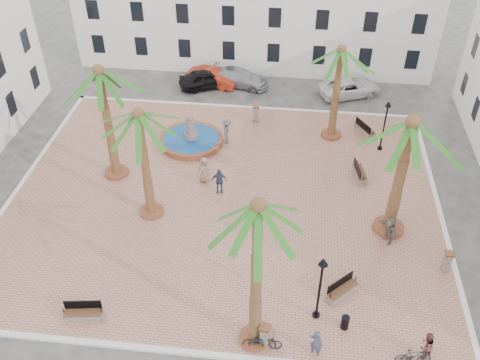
{
  "coord_description": "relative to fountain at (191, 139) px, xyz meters",
  "views": [
    {
      "loc": [
        3.9,
        -24.86,
        21.39
      ],
      "look_at": [
        1.0,
        0.0,
        1.6
      ],
      "focal_mm": 40.0,
      "sensor_mm": 36.0,
      "label": 1
    }
  ],
  "objects": [
    {
      "name": "ground",
      "position": [
        3.09,
        -5.6,
        -0.46
      ],
      "size": [
        120.0,
        120.0,
        0.0
      ],
      "primitive_type": "plane",
      "color": "#56544F",
      "rests_on": "ground"
    },
    {
      "name": "plaza",
      "position": [
        3.09,
        -5.6,
        -0.39
      ],
      "size": [
        26.0,
        22.0,
        0.15
      ],
      "primitive_type": "cube",
      "color": "tan",
      "rests_on": "ground"
    },
    {
      "name": "kerb_n",
      "position": [
        3.09,
        5.4,
        -0.38
      ],
      "size": [
        26.3,
        0.3,
        0.16
      ],
      "primitive_type": "cube",
      "color": "silver",
      "rests_on": "ground"
    },
    {
      "name": "kerb_s",
      "position": [
        3.09,
        -16.6,
        -0.38
      ],
      "size": [
        26.3,
        0.3,
        0.16
      ],
      "primitive_type": "cube",
      "color": "silver",
      "rests_on": "ground"
    },
    {
      "name": "kerb_e",
      "position": [
        16.09,
        -5.6,
        -0.38
      ],
      "size": [
        0.3,
        22.3,
        0.16
      ],
      "primitive_type": "cube",
      "color": "silver",
      "rests_on": "ground"
    },
    {
      "name": "kerb_w",
      "position": [
        -9.91,
        -5.6,
        -0.38
      ],
      "size": [
        0.3,
        22.3,
        0.16
      ],
      "primitive_type": "cube",
      "color": "silver",
      "rests_on": "ground"
    },
    {
      "name": "building_north",
      "position": [
        3.09,
        14.4,
        4.3
      ],
      "size": [
        30.4,
        7.4,
        9.5
      ],
      "color": "white",
      "rests_on": "ground"
    },
    {
      "name": "fountain",
      "position": [
        0.0,
        0.0,
        0.0
      ],
      "size": [
        4.44,
        4.44,
        2.3
      ],
      "color": "brown",
      "rests_on": "plaza"
    },
    {
      "name": "palm_nw",
      "position": [
        -4.16,
        -4.04,
        6.24
      ],
      "size": [
        5.02,
        5.02,
        7.73
      ],
      "color": "brown",
      "rests_on": "plaza"
    },
    {
      "name": "palm_sw",
      "position": [
        -0.98,
        -7.49,
        5.77
      ],
      "size": [
        4.65,
        4.65,
        7.18
      ],
      "color": "brown",
      "rests_on": "plaza"
    },
    {
      "name": "palm_s",
      "position": [
        5.94,
        -15.59,
        7.12
      ],
      "size": [
        4.74,
        4.74,
        8.6
      ],
      "color": "brown",
      "rests_on": "plaza"
    },
    {
      "name": "palm_e",
      "position": [
        12.85,
        -7.29,
        6.0
      ],
      "size": [
        5.77,
        5.77,
        7.63
      ],
      "color": "brown",
      "rests_on": "plaza"
    },
    {
      "name": "palm_ne",
      "position": [
        9.76,
        2.1,
        5.53
      ],
      "size": [
        4.63,
        4.63,
        6.92
      ],
      "color": "brown",
      "rests_on": "plaza"
    },
    {
      "name": "bench_s",
      "position": [
        -2.34,
        -15.33,
        -0.03
      ],
      "size": [
        1.95,
        0.84,
        0.99
      ],
      "rotation": [
        0.0,
        0.0,
        0.15
      ],
      "color": "#7C6B5F",
      "rests_on": "plaza"
    },
    {
      "name": "bench_se",
      "position": [
        10.05,
        -12.44,
        -0.03
      ],
      "size": [
        1.74,
        1.7,
        0.98
      ],
      "rotation": [
        0.0,
        0.0,
        0.77
      ],
      "color": "#7C6B5F",
      "rests_on": "plaza"
    },
    {
      "name": "bench_e",
      "position": [
        11.48,
        -2.57,
        -0.04
      ],
      "size": [
        0.88,
        1.9,
        0.97
      ],
      "rotation": [
        0.0,
        0.0,
        1.75
      ],
      "color": "#7C6B5F",
      "rests_on": "plaza"
    },
    {
      "name": "bench_ne",
      "position": [
        12.16,
        2.65,
        -0.03
      ],
      "size": [
        1.46,
        1.89,
        0.98
      ],
      "rotation": [
        0.0,
        0.0,
        2.12
      ],
      "color": "#7C6B5F",
      "rests_on": "plaza"
    },
    {
      "name": "lamppost_s",
      "position": [
        8.77,
        -13.91,
        2.41
      ],
      "size": [
        0.44,
        0.44,
        4.02
      ],
      "color": "black",
      "rests_on": "plaza"
    },
    {
      "name": "lamppost_e",
      "position": [
        13.09,
        0.81,
        2.23
      ],
      "size": [
        0.41,
        0.41,
        3.76
      ],
      "color": "black",
      "rests_on": "plaza"
    },
    {
      "name": "bollard_se",
      "position": [
        6.42,
        -15.83,
        0.4
      ],
      "size": [
        0.59,
        0.59,
        1.37
      ],
      "rotation": [
        0.0,
        0.0,
        -0.22
      ],
      "color": "#7C6B5F",
      "rests_on": "plaza"
    },
    {
      "name": "bollard_n",
      "position": [
        4.23,
        3.35,
        0.39
      ],
      "size": [
        0.51,
        0.51,
        1.35
      ],
      "rotation": [
        0.0,
        0.0,
        0.07
      ],
      "color": "#7C6B5F",
      "rests_on": "plaza"
    },
    {
      "name": "bollard_e",
      "position": [
        15.49,
        -10.14,
        0.35
      ],
      "size": [
        0.46,
        0.46,
        1.27
      ],
      "rotation": [
        0.0,
        0.0,
        -0.02
      ],
      "color": "#7C6B5F",
      "rests_on": "plaza"
    },
    {
      "name": "litter_bin",
      "position": [
        10.11,
        -14.42,
        0.06
      ],
      "size": [
        0.39,
        0.39,
        0.75
      ],
      "primitive_type": "cylinder",
      "color": "black",
      "rests_on": "plaza"
    },
    {
      "name": "cyclist_a",
      "position": [
        8.73,
        -16.0,
        0.48
      ],
      "size": [
        0.68,
        0.58,
        1.58
      ],
      "primitive_type": "imported",
      "rotation": [
        0.0,
        0.0,
        2.74
      ],
      "color": "#393F54",
      "rests_on": "plaza"
    },
    {
      "name": "bicycle_a",
      "position": [
        6.33,
        -16.0,
        0.16
      ],
      "size": [
        1.84,
        0.72,
        0.95
      ],
      "primitive_type": "imported",
      "rotation": [
        0.0,
        0.0,
        1.62
      ],
      "color": "black",
      "rests_on": "plaza"
    },
    {
      "name": "cyclist_b",
      "position": [
        13.59,
        -15.55,
        0.46
      ],
      "size": [
        0.95,
        0.93,
        1.55
      ],
      "primitive_type": "imported",
      "rotation": [
        0.0,
        0.0,
        3.82
      ],
      "color": "brown",
      "rests_on": "plaza"
    },
    {
      "name": "bicycle_b",
      "position": [
        13.03,
        -16.0,
        0.18
      ],
      "size": [
        1.67,
        0.65,
        0.98
      ],
      "primitive_type": "imported",
      "rotation": [
        0.0,
        0.0,
        1.69
      ],
      "color": "black",
      "rests_on": "plaza"
    },
    {
      "name": "pedestrian_fountain_a",
      "position": [
        1.65,
        -4.12,
        0.57
      ],
      "size": [
        0.9,
        0.62,
        1.77
      ],
      "primitive_type": "imported",
      "rotation": [
        0.0,
        0.0,
        -0.07
      ],
      "color": "#91785C",
      "rests_on": "plaza"
    },
    {
      "name": "pedestrian_fountain_b",
      "position": [
        2.74,
        -5.09,
        0.56
      ],
      "size": [
        1.07,
        0.57,
        1.75
      ],
      "primitive_type": "imported",
      "rotation": [
        0.0,
        0.0,
        0.14
      ],
      "color": "#32455B",
      "rests_on": "plaza"
    },
    {
      "name": "pedestrian_north",
      "position": [
        2.51,
        0.37,
        0.62
      ],
      "size": [
        0.78,
        1.25,
        1.87
      ],
      "primitive_type": "imported",
      "rotation": [
        0.0,
        0.0,
        1.64
      ],
      "color": "#4C4C51",
      "rests_on": "plaza"
    },
    {
      "name": "pedestrian_east",
      "position": [
        12.7,
        -8.3,
        0.55
      ],
      "size": [
        1.06,
        1.68,
        1.73
      ],
      "primitive_type": "imported",
      "rotation": [
        0.0,
        0.0,
        -1.2
      ],
      "color": "#655C4E",
      "rests_on": "plaza"
    },
    {
      "name": "car_black",
      "position": [
        -0.28,
        8.42,
        0.31
      ],
      "size": [
        4.86,
        3.38,
        1.54
      ],
      "primitive_type": "imported",
      "rotation": [
        0.0,
        0.0,
        1.96
      ],
      "color": "black",
      "rests_on": "ground"
    },
    {
      "name": "car_red",
      "position": [
        0.05,
        8.86,
        0.24
      ],
      "size": [
        4.48,
        2.58,
        1.4
      ],
      "primitive_type": "imported",
      "rotation": [
        0.0,
        0.0,
        1.3
      ],
      "color": "red",
      "rests_on": "ground"
    },
    {
      "name": "car_silver",
      "position": [
        2.34,
        9.07,
        0.24
      ],
      "size": [
        5.16,
        3.07,
        1.4
      ],
      "primitive_type": "imported",
      "rotation": [
        0.0,
        0.0,
        1.33
      ],
      "color": "#A2A3AA",
      "rests_on": "ground"
    },
    {
      "name": "car_white",
      "position": [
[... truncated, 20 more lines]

